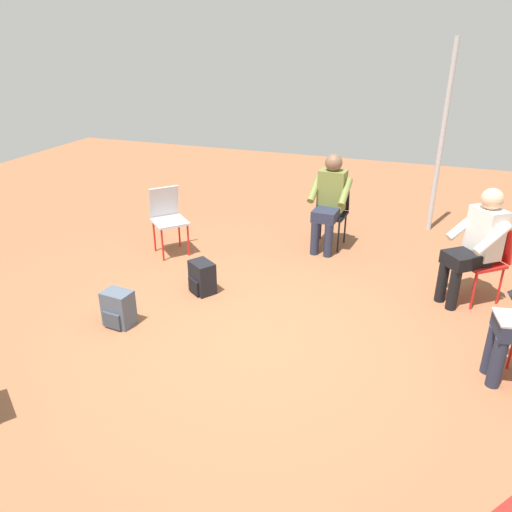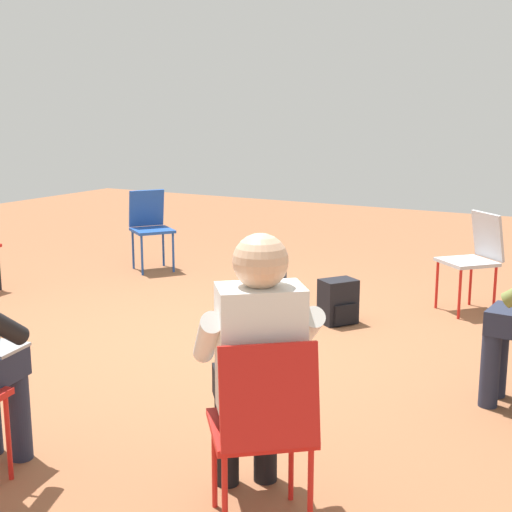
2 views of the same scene
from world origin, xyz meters
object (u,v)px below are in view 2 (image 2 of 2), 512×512
chair_northeast (475,254)px  chair_southeast (264,422)px  person_in_white (256,360)px  backpack_by_empty_chair (338,304)px  backpack_near_laptop_user (269,279)px  chair_northwest (150,224)px

chair_northeast → chair_southeast: 3.75m
person_in_white → backpack_by_empty_chair: bearing=66.5°
backpack_by_empty_chair → backpack_near_laptop_user: bearing=151.7°
person_in_white → backpack_near_laptop_user: size_ratio=3.44×
chair_northeast → backpack_near_laptop_user: 1.83m
chair_southeast → chair_northeast: bearing=50.9°
person_in_white → backpack_near_laptop_user: person_in_white is taller
chair_northeast → chair_northwest: 3.40m
chair_southeast → person_in_white: bearing=90.0°
chair_southeast → chair_northwest: 5.04m
chair_northeast → person_in_white: person_in_white is taller
chair_southeast → backpack_by_empty_chair: chair_southeast is taller
chair_northeast → chair_northwest: size_ratio=1.00×
backpack_near_laptop_user → chair_northwest: bearing=167.8°
chair_northeast → person_in_white: (-0.08, -3.62, 0.20)m
chair_southeast → chair_northwest: same height
chair_northwest → backpack_near_laptop_user: size_ratio=2.36×
backpack_near_laptop_user → backpack_by_empty_chair: bearing=-28.3°
chair_southeast → backpack_near_laptop_user: bearing=78.5°
person_in_white → backpack_near_laptop_user: (-1.67, 3.21, -0.54)m
backpack_near_laptop_user → chair_northeast: bearing=13.1°
chair_northeast → backpack_near_laptop_user: (-1.75, -0.41, -0.34)m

